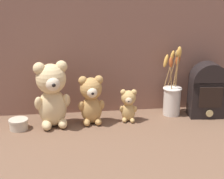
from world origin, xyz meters
The scene contains 8 objects.
ground_plane centered at (0.00, 0.00, 0.00)m, with size 4.00×4.00×0.00m, color brown.
backdrop_wall centered at (0.00, 0.17, 0.32)m, with size 1.43×0.02×0.64m.
teddy_bear_large centered at (-0.26, 0.01, 0.15)m, with size 0.16×0.15×0.29m.
teddy_bear_medium centered at (-0.09, 0.02, 0.11)m, with size 0.12×0.11×0.22m.
teddy_bear_small centered at (0.08, 0.02, 0.08)m, with size 0.08×0.08×0.15m.
flower_vase centered at (0.30, 0.08, 0.10)m, with size 0.09×0.11×0.33m.
vintage_radio centered at (0.45, 0.04, 0.13)m, with size 0.17×0.11×0.26m.
decorative_tin_tall centered at (-0.41, -0.01, 0.02)m, with size 0.08×0.08×0.05m.
Camera 1 is at (-0.19, -1.41, 0.61)m, focal length 55.00 mm.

